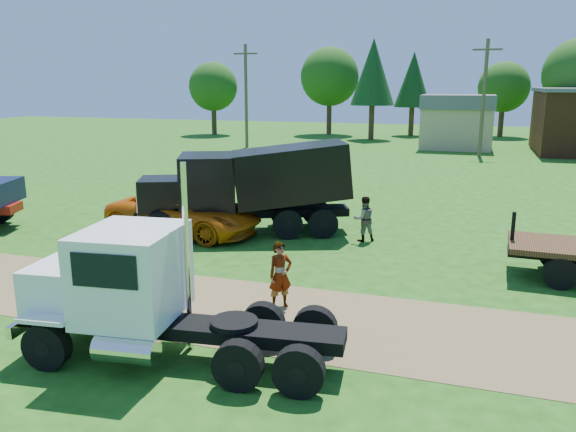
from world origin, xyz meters
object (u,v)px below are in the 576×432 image
(orange_pickup, at_px, (185,213))
(black_dump_truck, at_px, (252,183))
(spectator_a, at_px, (280,275))
(white_semi_tractor, at_px, (136,293))

(orange_pickup, bearing_deg, black_dump_truck, -61.66)
(spectator_a, bearing_deg, white_semi_tractor, -163.81)
(orange_pickup, height_order, spectator_a, spectator_a)
(white_semi_tractor, xyz_separation_m, black_dump_truck, (-1.39, 10.21, 0.54))
(white_semi_tractor, relative_size, black_dump_truck, 0.85)
(orange_pickup, xyz_separation_m, spectator_a, (5.82, -5.82, 0.04))
(black_dump_truck, height_order, orange_pickup, black_dump_truck)
(black_dump_truck, bearing_deg, spectator_a, -86.50)
(black_dump_truck, bearing_deg, white_semi_tractor, -105.34)
(orange_pickup, bearing_deg, spectator_a, -129.25)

